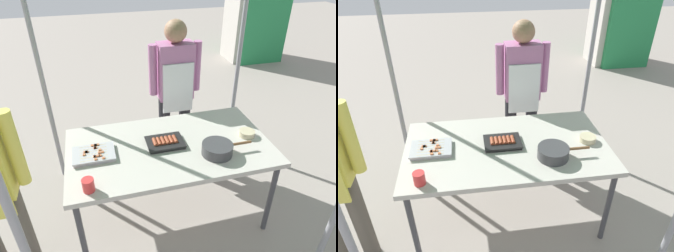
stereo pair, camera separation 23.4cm
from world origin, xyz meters
The scene contains 10 objects.
ground_plane centered at (0.00, 0.00, 0.00)m, with size 18.00×18.00×0.00m, color gray.
stall_table centered at (0.00, 0.00, 0.70)m, with size 1.60×0.90×0.75m.
tray_grilled_sausages centered at (-0.03, 0.02, 0.77)m, with size 0.29×0.22×0.05m.
tray_meat_skewers centered at (-0.59, 0.02, 0.77)m, with size 0.31×0.23×0.04m.
cooking_wok centered at (0.32, -0.20, 0.80)m, with size 0.40×0.24×0.09m.
condiment_bowl centered at (0.65, -0.03, 0.77)m, with size 0.13×0.13×0.05m, color #BFB28C.
drink_cup_near_edge centered at (-0.64, -0.35, 0.80)m, with size 0.08×0.08×0.09m, color red.
vendor_woman centered at (0.27, 0.77, 0.91)m, with size 0.52×0.23×1.54m.
neighbor_stall_left centered at (2.77, 3.69, 0.99)m, with size 1.06×0.69×1.97m.
neighbor_stall_right centered at (2.81, 3.65, 0.98)m, with size 0.90×0.82×1.96m.
Camera 1 is at (-0.52, -1.87, 2.14)m, focal length 32.15 mm.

